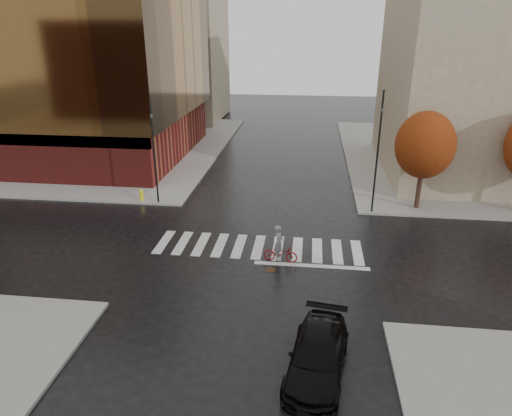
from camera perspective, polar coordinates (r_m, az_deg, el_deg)
The scene contains 14 objects.
ground at distance 25.40m, azimuth 0.17°, elevation -5.42°, with size 120.00×120.00×0.00m, color black.
sidewalk_nw at distance 50.76m, azimuth -21.27°, elevation 7.29°, with size 30.00×30.00×0.15m, color gray.
sidewalk_ne at distance 48.53m, azimuth 29.01°, elevation 5.38°, with size 30.00×30.00×0.15m, color gray.
crosswalk at distance 25.84m, azimuth 0.30°, elevation -4.90°, with size 12.00×3.00×0.01m, color silver.
office_glass at distance 47.42m, azimuth -25.47°, elevation 15.87°, with size 27.00×19.00×16.00m.
building_ne_tan at distance 42.01m, azimuth 28.06°, elevation 16.11°, with size 16.00×16.00×18.00m, color gray.
building_nw_far at distance 62.26m, azimuth -11.23°, elevation 20.22°, with size 14.00×12.00×20.00m, color gray.
tree_ne_a at distance 31.53m, azimuth 20.37°, elevation 7.36°, with size 3.80×3.80×6.50m.
sedan at distance 17.29m, azimuth 7.73°, elevation -17.78°, with size 1.96×4.81×1.40m, color black.
cyclist at distance 24.09m, azimuth 3.00°, elevation -5.19°, with size 1.87×0.80×2.06m.
traffic_light_nw at distance 31.41m, azimuth -12.68°, elevation 7.65°, with size 0.21×0.19×7.13m.
traffic_light_ne at distance 29.84m, azimuth 15.06°, elevation 7.71°, with size 0.20×0.23×7.88m.
fire_hydrant at distance 33.06m, azimuth -14.13°, elevation 1.69°, with size 0.29×0.29×0.80m.
manhole at distance 23.57m, azimuth 1.80°, elevation -7.75°, with size 0.54×0.54×0.01m, color #472F19.
Camera 1 is at (2.63, -22.39, 11.71)m, focal length 32.00 mm.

